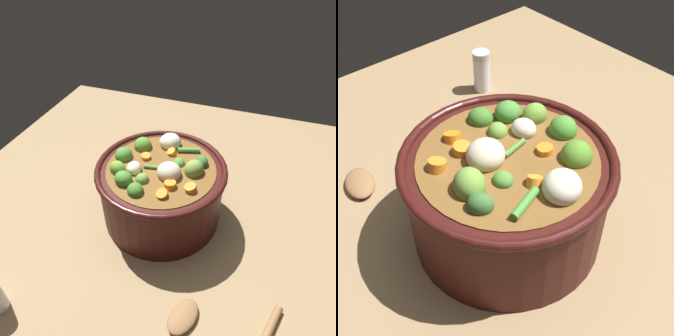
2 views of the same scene
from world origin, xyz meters
TOP-DOWN VIEW (x-y plane):
  - ground_plane at (0.00, 0.00)m, footprint 1.10×1.10m
  - cooking_pot at (-0.00, -0.00)m, footprint 0.28×0.28m
  - salt_shaker at (0.31, -0.21)m, footprint 0.03×0.03m

SIDE VIEW (x-z plane):
  - ground_plane at x=0.00m, z-range 0.00..0.00m
  - salt_shaker at x=0.31m, z-range 0.00..0.09m
  - cooking_pot at x=0.00m, z-range -0.01..0.17m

